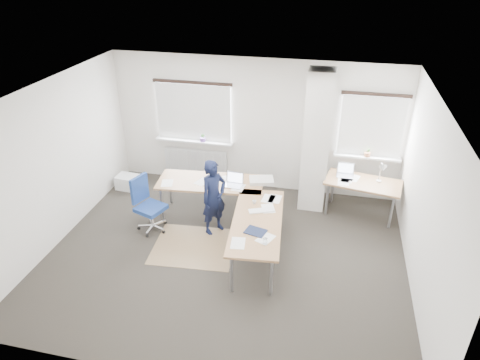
% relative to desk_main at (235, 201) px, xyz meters
% --- Properties ---
extents(ground, '(6.00, 6.00, 0.00)m').
position_rel_desk_main_xyz_m(ground, '(-0.01, -0.64, -0.69)').
color(ground, '#2A2622').
rests_on(ground, ground).
extents(room_shell, '(6.04, 5.04, 2.82)m').
position_rel_desk_main_xyz_m(room_shell, '(0.17, -0.18, 1.05)').
color(room_shell, silver).
rests_on(room_shell, ground).
extents(floor_mat, '(1.51, 1.31, 0.01)m').
position_rel_desk_main_xyz_m(floor_mat, '(-0.61, -0.55, -0.69)').
color(floor_mat, olive).
rests_on(floor_mat, ground).
extents(white_crate, '(0.52, 0.39, 0.30)m').
position_rel_desk_main_xyz_m(white_crate, '(-2.65, 1.12, -0.54)').
color(white_crate, white).
rests_on(white_crate, ground).
extents(desk_main, '(2.64, 2.63, 0.96)m').
position_rel_desk_main_xyz_m(desk_main, '(0.00, 0.00, 0.00)').
color(desk_main, '#996D42').
rests_on(desk_main, ground).
extents(desk_side, '(1.50, 0.93, 1.22)m').
position_rel_desk_main_xyz_m(desk_side, '(2.23, 1.17, -0.01)').
color(desk_side, '#996D42').
rests_on(desk_side, ground).
extents(task_chair, '(0.61, 0.59, 1.05)m').
position_rel_desk_main_xyz_m(task_chair, '(-1.57, -0.21, -0.40)').
color(task_chair, navy).
rests_on(task_chair, ground).
extents(person, '(0.58, 0.62, 1.43)m').
position_rel_desk_main_xyz_m(person, '(-0.39, -0.00, 0.02)').
color(person, black).
rests_on(person, ground).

